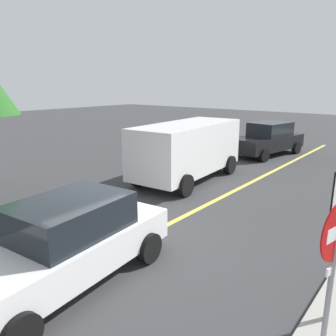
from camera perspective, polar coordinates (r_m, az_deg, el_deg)
name	(u,v)px	position (r m, az deg, el deg)	size (l,w,h in m)	color
ground_plane	(122,248)	(7.93, -7.83, -13.36)	(80.00, 80.00, 0.00)	#38383A
lane_marking_centre	(196,210)	(10.02, 4.81, -7.20)	(28.00, 0.16, 0.01)	#E0D14C
stop_sign	(334,259)	(4.62, 26.45, -13.75)	(0.75, 0.19, 2.34)	gray
white_van	(188,148)	(12.87, 3.39, 3.48)	(5.34, 2.59, 2.20)	white
car_black_behind_van	(268,139)	(18.33, 16.67, 4.78)	(4.68, 2.58, 1.71)	black
car_white_near_curb	(65,243)	(6.59, -17.12, -12.08)	(4.53, 2.28, 1.60)	white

